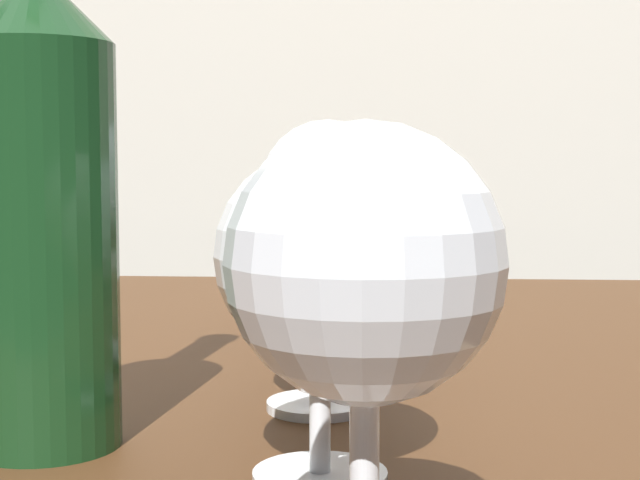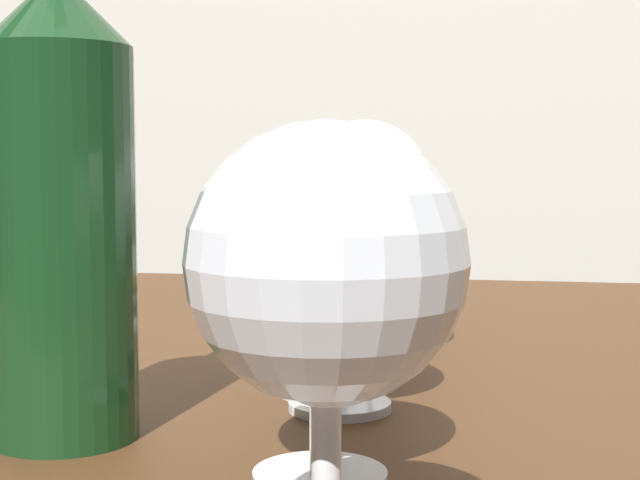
% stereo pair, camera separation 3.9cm
% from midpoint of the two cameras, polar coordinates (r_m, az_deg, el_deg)
% --- Properties ---
extents(wine_glass_merlot, '(0.08, 0.08, 0.15)m').
position_cam_midpoint_polar(wine_glass_merlot, '(0.28, -1.30, -2.15)').
color(wine_glass_merlot, white).
rests_on(wine_glass_merlot, dining_table).
extents(wine_glass_port, '(0.09, 0.09, 0.14)m').
position_cam_midpoint_polar(wine_glass_port, '(0.39, -2.86, -1.40)').
color(wine_glass_port, white).
rests_on(wine_glass_port, dining_table).
extents(wine_glass_chardonnay, '(0.09, 0.09, 0.14)m').
position_cam_midpoint_polar(wine_glass_chardonnay, '(0.51, -2.32, -0.09)').
color(wine_glass_chardonnay, white).
rests_on(wine_glass_chardonnay, dining_table).
extents(wine_glass_rose, '(0.09, 0.09, 0.16)m').
position_cam_midpoint_polar(wine_glass_rose, '(0.63, -1.33, 2.85)').
color(wine_glass_rose, white).
rests_on(wine_glass_rose, dining_table).
extents(wine_glass_white, '(0.08, 0.08, 0.15)m').
position_cam_midpoint_polar(wine_glass_white, '(0.74, -1.08, 2.65)').
color(wine_glass_white, white).
rests_on(wine_glass_white, dining_table).
extents(wine_glass_amber, '(0.08, 0.08, 0.14)m').
position_cam_midpoint_polar(wine_glass_amber, '(0.86, -0.19, 1.95)').
color(wine_glass_amber, white).
rests_on(wine_glass_amber, dining_table).
extents(wine_bottle, '(0.07, 0.07, 0.32)m').
position_cam_midpoint_polar(wine_bottle, '(0.47, -18.70, 2.77)').
color(wine_bottle, '#143819').
rests_on(wine_bottle, dining_table).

